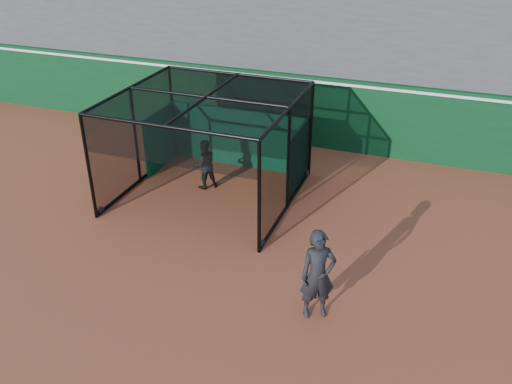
% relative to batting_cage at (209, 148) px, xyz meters
% --- Properties ---
extents(ground, '(120.00, 120.00, 0.00)m').
position_rel_batting_cage_xyz_m(ground, '(0.97, -3.84, -1.49)').
color(ground, brown).
rests_on(ground, ground).
extents(outfield_wall, '(50.00, 0.50, 2.50)m').
position_rel_batting_cage_xyz_m(outfield_wall, '(0.97, 4.66, -0.20)').
color(outfield_wall, '#0A3819').
rests_on(outfield_wall, ground).
extents(batting_cage, '(4.83, 4.68, 2.99)m').
position_rel_batting_cage_xyz_m(batting_cage, '(0.00, 0.00, 0.00)').
color(batting_cage, black).
rests_on(batting_cage, ground).
extents(batter, '(0.94, 0.93, 1.53)m').
position_rel_batting_cage_xyz_m(batter, '(-0.34, 0.36, -0.73)').
color(batter, black).
rests_on(batter, ground).
extents(on_deck_player, '(0.88, 0.79, 2.02)m').
position_rel_batting_cage_xyz_m(on_deck_player, '(4.26, -4.03, -0.48)').
color(on_deck_player, black).
rests_on(on_deck_player, ground).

